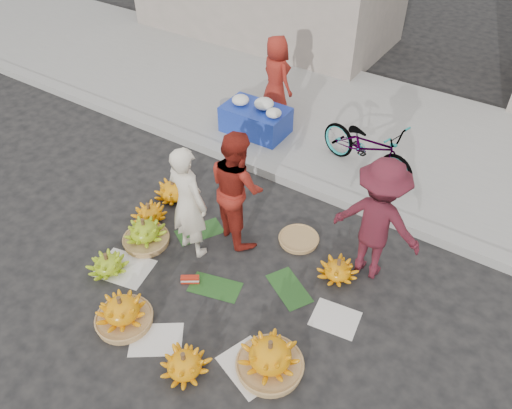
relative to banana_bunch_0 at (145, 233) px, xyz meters
The scene contains 22 objects.
ground 1.40m from the banana_bunch_0, ahead, with size 80.00×80.00×0.00m, color black.
curb 2.67m from the banana_bunch_0, 58.73° to the left, with size 40.00×0.25×0.15m, color gray.
sidewalk 4.59m from the banana_bunch_0, 72.47° to the left, with size 40.00×4.00×0.12m, color gray.
newspaper_scatter 1.57m from the banana_bunch_0, 27.59° to the right, with size 3.20×1.80×0.00m, color silver, non-canonical shape.
banana_leaves 1.33m from the banana_bunch_0, 12.20° to the left, with size 2.00×1.00×0.00m, color #194316, non-canonical shape.
banana_bunch_0 is the anchor object (origin of this frame).
banana_bunch_1 0.67m from the banana_bunch_0, 93.97° to the right, with size 0.62×0.62×0.32m.
banana_bunch_2 1.34m from the banana_bunch_0, 58.34° to the right, with size 0.68×0.68×0.46m.
banana_bunch_3 2.13m from the banana_bunch_0, 35.99° to the right, with size 0.63×0.63×0.34m.
banana_bunch_4 2.57m from the banana_bunch_0, 16.02° to the right, with size 0.73×0.73×0.49m.
banana_bunch_5 2.66m from the banana_bunch_0, 19.65° to the left, with size 0.52×0.52×0.31m.
banana_bunch_6 0.47m from the banana_bunch_0, 125.57° to the left, with size 0.59×0.59×0.31m.
banana_bunch_7 1.01m from the banana_bunch_0, 107.94° to the left, with size 0.65×0.65×0.36m.
basket_spare 2.13m from the banana_bunch_0, 34.04° to the left, with size 0.54×0.54×0.06m, color olive.
incense_stack 1.00m from the banana_bunch_0, 13.33° to the right, with size 0.23×0.07×0.10m, color #AF2412.
vendor_cream 0.93m from the banana_bunch_0, 24.43° to the left, with size 0.60×0.40×1.66m, color beige.
vendor_red 1.45m from the banana_bunch_0, 41.59° to the left, with size 0.82×0.64×1.68m, color maroon.
man_striped 3.11m from the banana_bunch_0, 23.88° to the left, with size 1.12×0.64×1.73m, color maroon.
flower_table 3.11m from the banana_bunch_0, 93.75° to the left, with size 1.14×0.72×0.66m.
grey_bucket 3.34m from the banana_bunch_0, 105.55° to the left, with size 0.29×0.29×0.33m, color slate.
flower_vendor 3.91m from the banana_bunch_0, 93.80° to the left, with size 0.73×0.47×1.48m, color maroon.
bicycle 3.63m from the banana_bunch_0, 58.39° to the left, with size 1.75×0.61×0.92m, color gray.
Camera 1 is at (2.61, -3.38, 4.94)m, focal length 35.00 mm.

